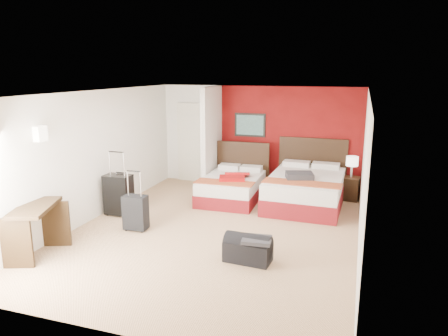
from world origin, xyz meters
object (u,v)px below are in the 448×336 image
at_px(bed_right, 305,191).
at_px(suitcase_navy, 123,201).
at_px(suitcase_black, 119,196).
at_px(red_suitcase_open, 235,176).
at_px(duffel_bag, 248,250).
at_px(table_lamp, 352,167).
at_px(suitcase_charcoal, 136,214).
at_px(desk, 37,231).
at_px(bed_left, 232,188).
at_px(nightstand, 350,188).

distance_m(bed_right, suitcase_navy, 3.88).
bearing_deg(suitcase_black, suitcase_navy, 86.50).
height_order(red_suitcase_open, suitcase_black, suitcase_black).
distance_m(red_suitcase_open, duffel_bag, 3.05).
height_order(table_lamp, suitcase_charcoal, table_lamp).
bearing_deg(suitcase_navy, desk, -96.62).
xyz_separation_m(duffel_bag, desk, (-3.18, -0.86, 0.24)).
height_order(bed_left, suitcase_navy, bed_left).
bearing_deg(bed_right, nightstand, 39.43).
bearing_deg(suitcase_navy, bed_right, 23.20).
height_order(nightstand, desk, desk).
xyz_separation_m(suitcase_charcoal, suitcase_navy, (-0.74, 0.75, -0.06)).
xyz_separation_m(suitcase_black, suitcase_navy, (0.01, 0.12, -0.15)).
distance_m(red_suitcase_open, table_lamp, 2.63).
distance_m(bed_right, desk, 5.34).
bearing_deg(nightstand, suitcase_navy, -144.71).
height_order(table_lamp, suitcase_navy, table_lamp).
bearing_deg(bed_left, suitcase_navy, -141.16).
distance_m(nightstand, suitcase_charcoal, 4.84).
xyz_separation_m(suitcase_black, desk, (-0.15, -2.10, 0.02)).
bearing_deg(suitcase_charcoal, desk, -123.97).
bearing_deg(nightstand, bed_left, -155.09).
height_order(suitcase_charcoal, duffel_bag, suitcase_charcoal).
bearing_deg(duffel_bag, red_suitcase_open, 114.72).
relative_size(bed_right, red_suitcase_open, 2.88).
distance_m(table_lamp, duffel_bag, 4.05).
bearing_deg(nightstand, suitcase_charcoal, -132.61).
distance_m(bed_left, suitcase_navy, 2.43).
bearing_deg(suitcase_navy, bed_left, 37.54).
relative_size(nightstand, suitcase_navy, 1.05).
bearing_deg(suitcase_charcoal, nightstand, 38.16).
distance_m(nightstand, suitcase_navy, 5.02).
xyz_separation_m(bed_right, suitcase_black, (-3.50, -1.81, 0.07)).
xyz_separation_m(table_lamp, suitcase_navy, (-4.41, -2.41, -0.51)).
xyz_separation_m(bed_left, bed_right, (1.63, 0.12, 0.06)).
bearing_deg(bed_right, red_suitcase_open, -170.49).
bearing_deg(suitcase_navy, suitcase_black, -96.16).
xyz_separation_m(bed_left, suitcase_charcoal, (-1.12, -2.32, 0.05)).
xyz_separation_m(nightstand, suitcase_black, (-4.42, -2.53, 0.14)).
bearing_deg(table_lamp, bed_left, -161.77).
xyz_separation_m(red_suitcase_open, nightstand, (2.45, 0.94, -0.31)).
distance_m(bed_right, duffel_bag, 3.09).
bearing_deg(bed_right, suitcase_charcoal, -137.16).
relative_size(bed_right, suitcase_charcoal, 3.51).
bearing_deg(suitcase_charcoal, suitcase_navy, 131.78).
xyz_separation_m(nightstand, duffel_bag, (-1.38, -3.77, -0.08)).
xyz_separation_m(suitcase_charcoal, desk, (-0.89, -1.46, 0.11)).
bearing_deg(red_suitcase_open, suitcase_black, -157.59).
height_order(bed_right, nightstand, bed_right).
bearing_deg(suitcase_navy, nightstand, 26.04).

